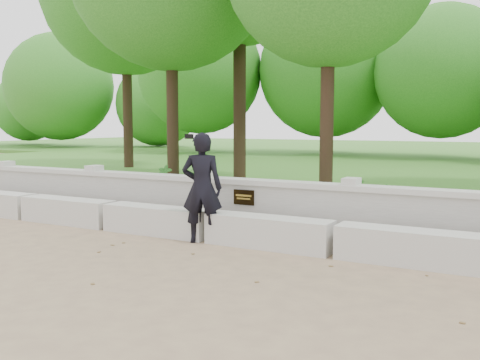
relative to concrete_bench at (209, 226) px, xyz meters
The scene contains 9 objects.
ground 1.91m from the concrete_bench, 90.00° to the right, with size 80.00×80.00×0.00m, color #967E5C.
lawn 12.10m from the concrete_bench, 90.00° to the left, with size 40.00×22.00×0.25m, color #3B6921.
concrete_bench is the anchor object (origin of this frame).
parapet_wall 0.74m from the concrete_bench, 89.99° to the left, with size 12.50×0.35×0.90m.
man_main 0.63m from the concrete_bench, 96.82° to the right, with size 0.71×0.67×1.66m.
shrub_a 4.00m from the concrete_bench, 136.11° to the left, with size 0.33×0.22×0.63m, color #2F6F25.
shrub_b 2.77m from the concrete_bench, 30.62° to the left, with size 0.33×0.26×0.59m, color #2F6F25.
shrub_c 2.47m from the concrete_bench, 34.95° to the left, with size 0.57×0.49×0.63m, color #2F6F25.
shrub_d 5.00m from the concrete_bench, 125.60° to the left, with size 0.31×0.28×0.55m, color #2F6F25.
Camera 1 is at (4.26, -4.97, 1.78)m, focal length 40.00 mm.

